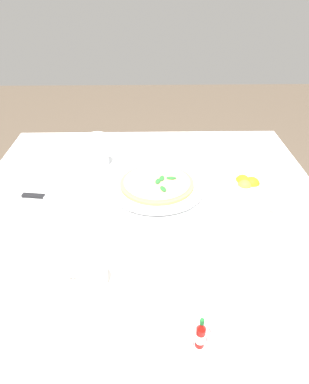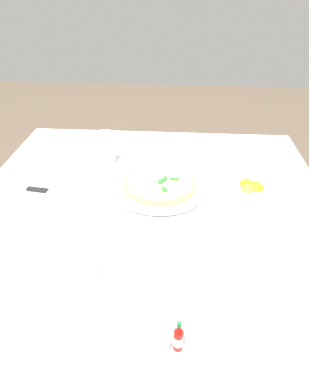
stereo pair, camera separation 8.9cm
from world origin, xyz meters
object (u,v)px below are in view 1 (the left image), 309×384
object	(u,v)px
pizza	(158,183)
coffee_cup_right_edge	(94,276)
salt_shaker	(215,333)
pizza_plate	(158,186)
coffee_cup_far_left	(288,215)
coffee_cup_far_right	(205,154)
hot_sauce_bottle	(203,335)
citrus_bowl	(246,186)
pepper_shaker	(189,342)
dinner_knife	(49,197)
napkin_folded	(49,200)
water_glass_back_corner	(99,153)

from	to	relation	value
pizza	coffee_cup_right_edge	bearing A→B (deg)	-111.53
salt_shaker	pizza_plate	bearing A→B (deg)	99.72
pizza_plate	salt_shaker	world-z (taller)	salt_shaker
coffee_cup_far_left	coffee_cup_right_edge	world-z (taller)	coffee_cup_far_left
coffee_cup_far_right	hot_sauce_bottle	xyz separation A→B (m)	(-0.12, -0.81, 0.01)
pizza	salt_shaker	world-z (taller)	salt_shaker
pizza	citrus_bowl	xyz separation A→B (m)	(0.30, -0.03, 0.00)
citrus_bowl	pepper_shaker	size ratio (longest dim) A/B	2.67
dinner_knife	pepper_shaker	size ratio (longest dim) A/B	3.48
pizza_plate	coffee_cup_far_left	world-z (taller)	coffee_cup_far_left
coffee_cup_right_edge	pizza_plate	bearing A→B (deg)	68.52
coffee_cup_far_left	dinner_knife	xyz separation A→B (m)	(-0.75, 0.12, -0.01)
coffee_cup_far_right	pepper_shaker	xyz separation A→B (m)	(-0.15, -0.82, -0.00)
napkin_folded	pepper_shaker	xyz separation A→B (m)	(0.41, -0.53, 0.02)
dinner_knife	salt_shaker	distance (m)	0.69
hot_sauce_bottle	pepper_shaker	xyz separation A→B (m)	(-0.03, -0.01, -0.01)
napkin_folded	dinner_knife	size ratio (longest dim) A/B	1.25
coffee_cup_right_edge	dinner_knife	size ratio (longest dim) A/B	0.68
citrus_bowl	hot_sauce_bottle	world-z (taller)	hot_sauce_bottle
coffee_cup_right_edge	pepper_shaker	xyz separation A→B (m)	(0.22, -0.18, -0.00)
pizza_plate	salt_shaker	distance (m)	0.60
coffee_cup_far_left	hot_sauce_bottle	xyz separation A→B (m)	(-0.31, -0.40, 0.00)
coffee_cup_far_left	napkin_folded	distance (m)	0.76
pizza_plate	water_glass_back_corner	size ratio (longest dim) A/B	2.58
coffee_cup_far_right	hot_sauce_bottle	distance (m)	0.82
pepper_shaker	hot_sauce_bottle	bearing A→B (deg)	19.65
pizza_plate	citrus_bowl	size ratio (longest dim) A/B	2.22
citrus_bowl	coffee_cup_right_edge	bearing A→B (deg)	-139.77
salt_shaker	citrus_bowl	bearing A→B (deg)	70.30
coffee_cup_far_right	coffee_cup_right_edge	distance (m)	0.74
coffee_cup_far_right	coffee_cup_right_edge	xyz separation A→B (m)	(-0.37, -0.64, -0.00)
coffee_cup_right_edge	pepper_shaker	bearing A→B (deg)	-39.98
coffee_cup_right_edge	salt_shaker	distance (m)	0.32
coffee_cup_right_edge	salt_shaker	size ratio (longest dim) A/B	2.35
water_glass_back_corner	citrus_bowl	world-z (taller)	water_glass_back_corner
salt_shaker	coffee_cup_far_left	bearing A→B (deg)	53.87
water_glass_back_corner	coffee_cup_far_right	bearing A→B (deg)	5.01
napkin_folded	pizza	bearing A→B (deg)	26.16
coffee_cup_far_left	coffee_cup_far_right	xyz separation A→B (m)	(-0.19, 0.41, -0.00)
salt_shaker	pepper_shaker	distance (m)	0.06
pizza	coffee_cup_far_left	world-z (taller)	coffee_cup_far_left
pizza	citrus_bowl	world-z (taller)	citrus_bowl
coffee_cup_right_edge	napkin_folded	size ratio (longest dim) A/B	0.54
dinner_knife	salt_shaker	size ratio (longest dim) A/B	3.48
pizza_plate	water_glass_back_corner	world-z (taller)	water_glass_back_corner
water_glass_back_corner	dinner_knife	world-z (taller)	water_glass_back_corner
coffee_cup_far_right	salt_shaker	distance (m)	0.81
coffee_cup_far_left	coffee_cup_far_right	bearing A→B (deg)	114.82
salt_shaker	coffee_cup_far_right	bearing A→B (deg)	83.34
pizza_plate	coffee_cup_right_edge	size ratio (longest dim) A/B	2.52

